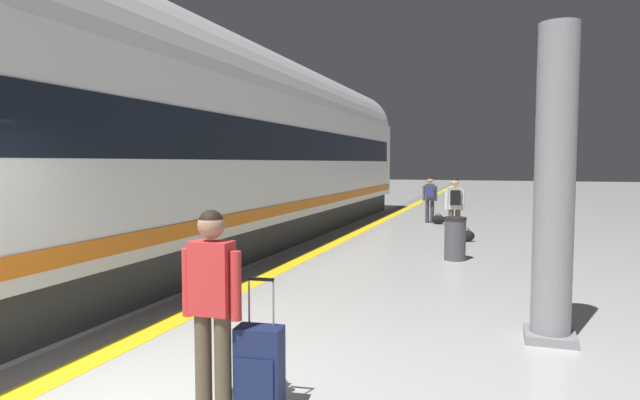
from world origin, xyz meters
TOP-DOWN VIEW (x-y plane):
  - safety_line_strip at (-0.93, 10.00)m, footprint 0.36×80.00m
  - tactile_edge_band at (-1.26, 10.00)m, footprint 0.63×80.00m
  - high_speed_train at (-3.05, 6.93)m, footprint 2.94×27.67m
  - traveller_foreground at (0.87, 0.50)m, footprint 0.52×0.22m
  - rolling_suitcase_foreground at (1.22, 0.63)m, footprint 0.40×0.27m
  - passenger_near at (1.90, 11.21)m, footprint 0.51×0.36m
  - duffel_bag_near at (2.22, 11.03)m, footprint 0.44×0.26m
  - passenger_mid at (0.78, 15.03)m, footprint 0.49×0.32m
  - duffel_bag_mid at (1.10, 14.79)m, footprint 0.44×0.26m
  - platform_pillar at (3.63, 3.34)m, footprint 0.56×0.56m
  - waste_bin at (2.17, 8.21)m, footprint 0.46×0.46m

SIDE VIEW (x-z plane):
  - tactile_edge_band at x=-1.26m, z-range 0.00..0.01m
  - safety_line_strip at x=-0.93m, z-range 0.00..0.01m
  - duffel_bag_near at x=2.22m, z-range -0.03..0.33m
  - duffel_bag_mid at x=1.10m, z-range -0.03..0.33m
  - rolling_suitcase_foreground at x=1.22m, z-range -0.17..0.95m
  - waste_bin at x=2.17m, z-range 0.00..0.91m
  - passenger_mid at x=0.78m, z-range 0.15..1.71m
  - traveller_foreground at x=0.87m, z-range 0.14..1.81m
  - passenger_near at x=1.90m, z-range 0.15..1.81m
  - platform_pillar at x=3.63m, z-range -0.08..3.52m
  - high_speed_train at x=-3.05m, z-range 0.01..4.99m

